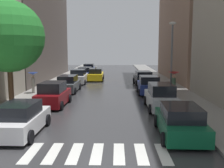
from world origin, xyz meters
TOP-DOWN VIEW (x-y plane):
  - ground_plane at (0.00, 24.00)m, footprint 28.00×72.00m
  - sidewalk_left at (-6.50, 24.00)m, footprint 3.00×72.00m
  - sidewalk_right at (6.50, 24.00)m, footprint 3.00×72.00m
  - crosswalk_stripes at (0.00, 3.30)m, footprint 5.85×2.20m
  - parked_car_left_nearest at (-3.94, 5.66)m, footprint 2.03×4.26m
  - parked_car_left_second at (-3.89, 12.01)m, footprint 2.13×4.07m
  - parked_car_left_third at (-3.96, 18.42)m, footprint 2.06×4.38m
  - parked_car_left_fourth at (-3.86, 24.86)m, footprint 2.04×4.64m
  - parked_car_left_fifth at (-3.81, 30.77)m, footprint 2.23×4.31m
  - parked_car_left_sixth at (-3.90, 37.06)m, footprint 2.06×4.42m
  - parked_car_right_nearest at (3.88, 5.48)m, footprint 2.26×4.47m
  - parked_car_right_second at (3.89, 11.21)m, footprint 2.01×4.45m
  - parked_car_right_third at (3.83, 17.48)m, footprint 2.19×4.05m
  - parked_car_right_fourth at (3.95, 23.89)m, footprint 2.27×4.46m
  - taxi_midroad at (-1.99, 27.77)m, footprint 2.12×4.72m
  - pedestrian_foreground at (-6.91, 16.83)m, footprint 0.91×0.91m
  - pedestrian_near_tree at (5.73, 15.64)m, footprint 0.99×0.99m
  - street_tree_left at (-6.53, 10.87)m, footprint 4.86×4.86m
  - lamp_post_right at (5.55, 15.89)m, footprint 0.60×0.28m

SIDE VIEW (x-z plane):
  - ground_plane at x=0.00m, z-range -0.04..0.00m
  - crosswalk_stripes at x=0.00m, z-range 0.00..0.01m
  - sidewalk_left at x=-6.50m, z-range 0.00..0.15m
  - sidewalk_right at x=6.50m, z-range 0.00..0.15m
  - parked_car_right_nearest at x=3.88m, z-range -0.04..1.51m
  - parked_car_left_fifth at x=-3.81m, z-range -0.05..1.53m
  - parked_car_right_fourth at x=3.95m, z-range -0.05..1.54m
  - parked_car_left_nearest at x=-3.94m, z-range -0.05..1.56m
  - taxi_midroad at x=-1.99m, z-range -0.14..1.67m
  - parked_car_left_third at x=-3.96m, z-range -0.05..1.59m
  - parked_car_left_sixth at x=-3.90m, z-range -0.06..1.63m
  - parked_car_right_third at x=3.83m, z-range -0.06..1.64m
  - parked_car_left_fourth at x=-3.86m, z-range -0.06..1.67m
  - parked_car_left_second at x=-3.89m, z-range -0.07..1.75m
  - parked_car_right_second at x=3.89m, z-range -0.07..1.75m
  - pedestrian_foreground at x=-6.91m, z-range 0.54..2.44m
  - pedestrian_near_tree at x=5.73m, z-range 0.61..2.70m
  - lamp_post_right at x=5.55m, z-range 0.67..7.01m
  - street_tree_left at x=-6.53m, z-range 1.37..8.70m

